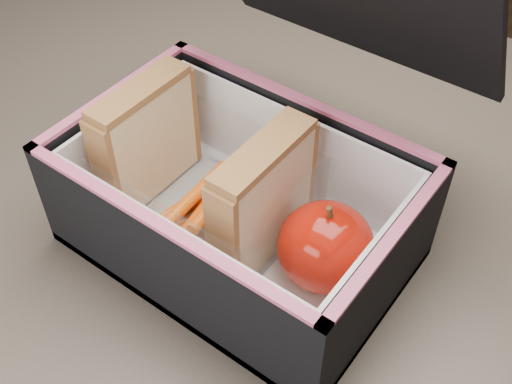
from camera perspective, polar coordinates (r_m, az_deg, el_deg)
kitchen_table at (r=0.67m, az=0.28°, el=-5.77°), size 1.20×0.80×0.75m
lunch_bag at (r=0.52m, az=-1.23°, el=-0.30°), size 0.27×0.28×0.25m
plastic_tub at (r=0.54m, az=-4.69°, el=0.42°), size 0.17×0.12×0.07m
sandwich_left at (r=0.56m, az=-9.71°, el=4.68°), size 0.03×0.10×0.11m
sandwich_right at (r=0.50m, az=0.64°, el=-0.77°), size 0.03×0.10×0.11m
carrot_sticks at (r=0.55m, az=-4.44°, el=-0.83°), size 0.05×0.14×0.03m
paper_napkin at (r=0.52m, az=5.71°, el=-7.49°), size 0.07×0.08×0.01m
red_apple at (r=0.49m, az=6.21°, el=-4.87°), size 0.10×0.10×0.08m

